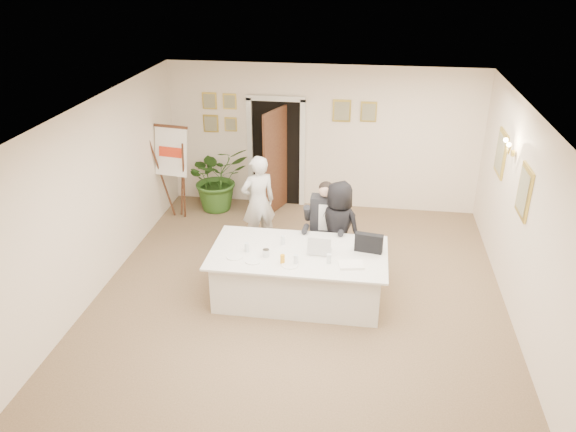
# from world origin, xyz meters

# --- Properties ---
(floor) EXTENTS (7.00, 7.00, 0.00)m
(floor) POSITION_xyz_m (0.00, 0.00, 0.00)
(floor) COLOR brown
(floor) RESTS_ON ground
(ceiling) EXTENTS (6.00, 7.00, 0.02)m
(ceiling) POSITION_xyz_m (0.00, 0.00, 2.80)
(ceiling) COLOR white
(ceiling) RESTS_ON wall_back
(wall_back) EXTENTS (6.00, 0.10, 2.80)m
(wall_back) POSITION_xyz_m (0.00, 3.50, 1.40)
(wall_back) COLOR white
(wall_back) RESTS_ON floor
(wall_front) EXTENTS (6.00, 0.10, 2.80)m
(wall_front) POSITION_xyz_m (0.00, -3.50, 1.40)
(wall_front) COLOR white
(wall_front) RESTS_ON floor
(wall_left) EXTENTS (0.10, 7.00, 2.80)m
(wall_left) POSITION_xyz_m (-3.00, 0.00, 1.40)
(wall_left) COLOR white
(wall_left) RESTS_ON floor
(wall_right) EXTENTS (0.10, 7.00, 2.80)m
(wall_right) POSITION_xyz_m (3.00, 0.00, 1.40)
(wall_right) COLOR white
(wall_right) RESTS_ON floor
(doorway) EXTENTS (1.14, 0.86, 2.20)m
(doorway) POSITION_xyz_m (-0.88, 3.32, 1.04)
(doorway) COLOR black
(doorway) RESTS_ON floor
(pictures_back_wall) EXTENTS (3.40, 0.06, 0.80)m
(pictures_back_wall) POSITION_xyz_m (-0.80, 3.47, 1.85)
(pictures_back_wall) COLOR gold
(pictures_back_wall) RESTS_ON wall_back
(pictures_right_wall) EXTENTS (0.06, 2.20, 0.80)m
(pictures_right_wall) POSITION_xyz_m (2.97, 1.20, 1.75)
(pictures_right_wall) COLOR gold
(pictures_right_wall) RESTS_ON wall_right
(wall_sconce) EXTENTS (0.20, 0.30, 0.24)m
(wall_sconce) POSITION_xyz_m (2.90, 1.20, 2.10)
(wall_sconce) COLOR gold
(wall_sconce) RESTS_ON wall_right
(conference_table) EXTENTS (2.52, 1.35, 0.78)m
(conference_table) POSITION_xyz_m (-0.01, 0.07, 0.39)
(conference_table) COLOR silver
(conference_table) RESTS_ON floor
(seated_man) EXTENTS (0.66, 0.70, 1.47)m
(seated_man) POSITION_xyz_m (0.28, 1.05, 0.74)
(seated_man) COLOR black
(seated_man) RESTS_ON floor
(flip_chart) EXTENTS (0.65, 0.44, 1.80)m
(flip_chart) POSITION_xyz_m (-2.65, 2.49, 0.83)
(flip_chart) COLOR #361A11
(flip_chart) RESTS_ON floor
(standing_man) EXTENTS (0.72, 0.65, 1.64)m
(standing_man) POSITION_xyz_m (-0.90, 1.60, 0.82)
(standing_man) COLOR silver
(standing_man) RESTS_ON floor
(standing_woman) EXTENTS (0.89, 0.76, 1.54)m
(standing_woman) POSITION_xyz_m (0.50, 0.90, 0.77)
(standing_woman) COLOR black
(standing_woman) RESTS_ON floor
(potted_palm) EXTENTS (1.54, 1.50, 1.30)m
(potted_palm) POSITION_xyz_m (-2.00, 3.02, 0.65)
(potted_palm) COLOR #2D561C
(potted_palm) RESTS_ON floor
(laptop) EXTENTS (0.35, 0.37, 0.28)m
(laptop) POSITION_xyz_m (0.28, 0.13, 0.91)
(laptop) COLOR #B7BABC
(laptop) RESTS_ON conference_table
(laptop_bag) EXTENTS (0.41, 0.17, 0.28)m
(laptop_bag) POSITION_xyz_m (0.97, 0.23, 0.91)
(laptop_bag) COLOR black
(laptop_bag) RESTS_ON conference_table
(paper_stack) EXTENTS (0.37, 0.29, 0.03)m
(paper_stack) POSITION_xyz_m (0.75, -0.22, 0.79)
(paper_stack) COLOR white
(paper_stack) RESTS_ON conference_table
(plate_left) EXTENTS (0.28, 0.28, 0.01)m
(plate_left) POSITION_xyz_m (-0.88, -0.21, 0.78)
(plate_left) COLOR white
(plate_left) RESTS_ON conference_table
(plate_mid) EXTENTS (0.27, 0.27, 0.01)m
(plate_mid) POSITION_xyz_m (-0.60, -0.29, 0.78)
(plate_mid) COLOR white
(plate_mid) RESTS_ON conference_table
(plate_near) EXTENTS (0.29, 0.29, 0.01)m
(plate_near) POSITION_xyz_m (-0.08, -0.33, 0.78)
(plate_near) COLOR white
(plate_near) RESTS_ON conference_table
(glass_a) EXTENTS (0.07, 0.07, 0.14)m
(glass_a) POSITION_xyz_m (-0.75, -0.03, 0.84)
(glass_a) COLOR silver
(glass_a) RESTS_ON conference_table
(glass_b) EXTENTS (0.07, 0.07, 0.14)m
(glass_b) POSITION_xyz_m (-0.01, -0.28, 0.84)
(glass_b) COLOR silver
(glass_b) RESTS_ON conference_table
(glass_c) EXTENTS (0.07, 0.07, 0.14)m
(glass_c) POSITION_xyz_m (0.44, -0.19, 0.84)
(glass_c) COLOR silver
(glass_c) RESTS_ON conference_table
(glass_d) EXTENTS (0.06, 0.06, 0.14)m
(glass_d) POSITION_xyz_m (-0.27, 0.26, 0.84)
(glass_d) COLOR silver
(glass_d) RESTS_ON conference_table
(oj_glass) EXTENTS (0.07, 0.07, 0.13)m
(oj_glass) POSITION_xyz_m (-0.19, -0.29, 0.84)
(oj_glass) COLOR orange
(oj_glass) RESTS_ON conference_table
(steel_jug) EXTENTS (0.12, 0.12, 0.11)m
(steel_jug) POSITION_xyz_m (-0.45, -0.13, 0.83)
(steel_jug) COLOR silver
(steel_jug) RESTS_ON conference_table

